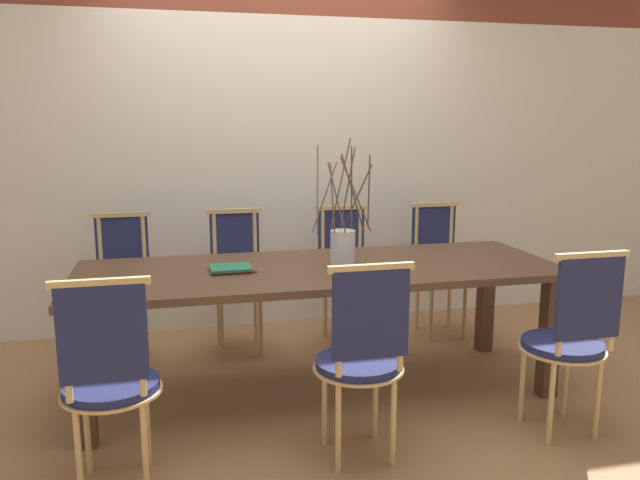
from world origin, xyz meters
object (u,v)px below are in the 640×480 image
(dining_table, at_px, (320,282))
(chair_far_center, at_px, (346,270))
(vase_centerpiece, at_px, (343,244))
(book_stack, at_px, (231,269))
(chair_near_center, at_px, (570,336))

(dining_table, distance_m, chair_far_center, 0.87)
(vase_centerpiece, height_order, book_stack, vase_centerpiece)
(chair_near_center, xyz_separation_m, vase_centerpiece, (-0.92, 0.75, 0.35))
(vase_centerpiece, bearing_deg, chair_near_center, -39.08)
(book_stack, bearing_deg, chair_far_center, 42.12)
(dining_table, distance_m, book_stack, 0.50)
(chair_far_center, bearing_deg, chair_near_center, 113.61)
(dining_table, xyz_separation_m, vase_centerpiece, (0.12, -0.03, 0.21))
(vase_centerpiece, relative_size, book_stack, 2.89)
(dining_table, height_order, chair_near_center, chair_near_center)
(dining_table, xyz_separation_m, chair_far_center, (0.37, 0.78, -0.13))
(dining_table, xyz_separation_m, chair_near_center, (1.05, -0.78, -0.13))
(chair_near_center, height_order, chair_far_center, same)
(vase_centerpiece, bearing_deg, chair_far_center, 73.27)
(dining_table, height_order, vase_centerpiece, vase_centerpiece)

